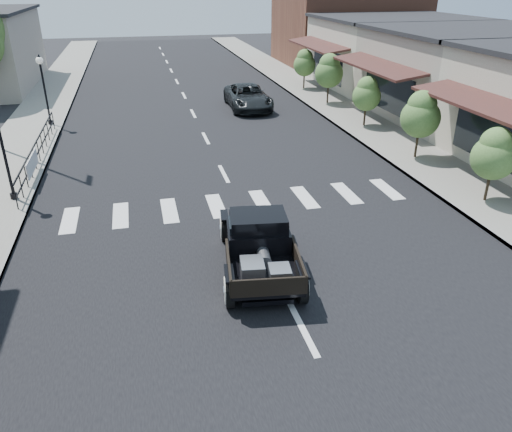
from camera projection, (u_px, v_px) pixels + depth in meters
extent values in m
plane|color=black|center=(268.00, 262.00, 13.81)|extent=(120.00, 120.00, 0.00)
cube|color=black|center=(198.00, 123.00, 26.95)|extent=(14.00, 80.00, 0.02)
cube|color=gray|center=(30.00, 132.00, 25.14)|extent=(3.00, 80.00, 0.15)
cube|color=gray|center=(345.00, 113.00, 28.71)|extent=(3.00, 80.00, 0.15)
cube|color=#A19687|center=(472.00, 75.00, 27.38)|extent=(10.00, 9.00, 4.50)
cube|color=#B5AD99|center=(394.00, 53.00, 35.27)|extent=(10.00, 9.00, 4.50)
cube|color=brown|center=(347.00, 23.00, 43.60)|extent=(11.00, 10.00, 7.00)
imported|color=black|center=(248.00, 97.00, 29.56)|extent=(2.39, 5.01, 1.38)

